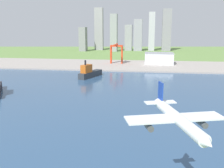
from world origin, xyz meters
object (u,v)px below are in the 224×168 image
container_barge (89,73)px  warehouse_main (159,58)px  airplane_landing (177,119)px  port_crane_red (116,49)px

container_barge → warehouse_main: size_ratio=0.92×
container_barge → airplane_landing: bearing=-71.4°
container_barge → port_crane_red: bearing=81.7°
warehouse_main → port_crane_red: bearing=-175.5°
airplane_landing → warehouse_main: airplane_landing is taller
airplane_landing → container_barge: 293.47m
warehouse_main → container_barge: bearing=-124.8°
port_crane_red → warehouse_main: bearing=4.5°
airplane_landing → port_crane_red: (-73.14, 413.85, -11.60)m
airplane_landing → warehouse_main: size_ratio=0.70×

